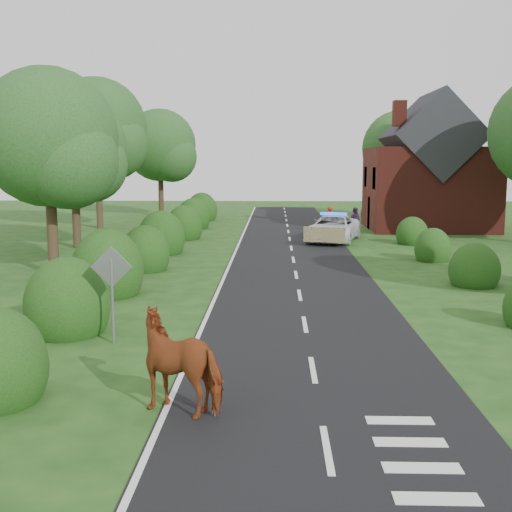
{
  "coord_description": "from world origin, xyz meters",
  "views": [
    {
      "loc": [
        -0.86,
        -13.86,
        4.68
      ],
      "look_at": [
        -1.54,
        8.61,
        1.3
      ],
      "focal_mm": 45.0,
      "sensor_mm": 36.0,
      "label": 1
    }
  ],
  "objects_px": {
    "cow": "(184,368)",
    "pedestrian_purple": "(355,220)",
    "pedestrian_red": "(329,219)",
    "police_van": "(333,228)",
    "road_sign": "(112,280)"
  },
  "relations": [
    {
      "from": "police_van",
      "to": "pedestrian_red",
      "type": "bearing_deg",
      "value": 103.37
    },
    {
      "from": "police_van",
      "to": "cow",
      "type": "bearing_deg",
      "value": -86.02
    },
    {
      "from": "police_van",
      "to": "pedestrian_purple",
      "type": "relative_size",
      "value": 3.6
    },
    {
      "from": "road_sign",
      "to": "police_van",
      "type": "bearing_deg",
      "value": 70.52
    },
    {
      "from": "cow",
      "to": "pedestrian_purple",
      "type": "height_order",
      "value": "pedestrian_purple"
    },
    {
      "from": "road_sign",
      "to": "pedestrian_purple",
      "type": "height_order",
      "value": "road_sign"
    },
    {
      "from": "road_sign",
      "to": "pedestrian_red",
      "type": "xyz_separation_m",
      "value": [
        7.66,
        26.02,
        -0.82
      ]
    },
    {
      "from": "police_van",
      "to": "pedestrian_purple",
      "type": "distance_m",
      "value": 4.74
    },
    {
      "from": "police_van",
      "to": "pedestrian_purple",
      "type": "xyz_separation_m",
      "value": [
        1.78,
        4.39,
        0.07
      ]
    },
    {
      "from": "cow",
      "to": "pedestrian_purple",
      "type": "bearing_deg",
      "value": -172.57
    },
    {
      "from": "police_van",
      "to": "pedestrian_red",
      "type": "xyz_separation_m",
      "value": [
        0.16,
        4.83,
        0.08
      ]
    },
    {
      "from": "pedestrian_red",
      "to": "police_van",
      "type": "bearing_deg",
      "value": 72.2
    },
    {
      "from": "police_van",
      "to": "pedestrian_red",
      "type": "height_order",
      "value": "pedestrian_red"
    },
    {
      "from": "cow",
      "to": "pedestrian_red",
      "type": "height_order",
      "value": "pedestrian_red"
    },
    {
      "from": "police_van",
      "to": "pedestrian_purple",
      "type": "height_order",
      "value": "police_van"
    }
  ]
}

